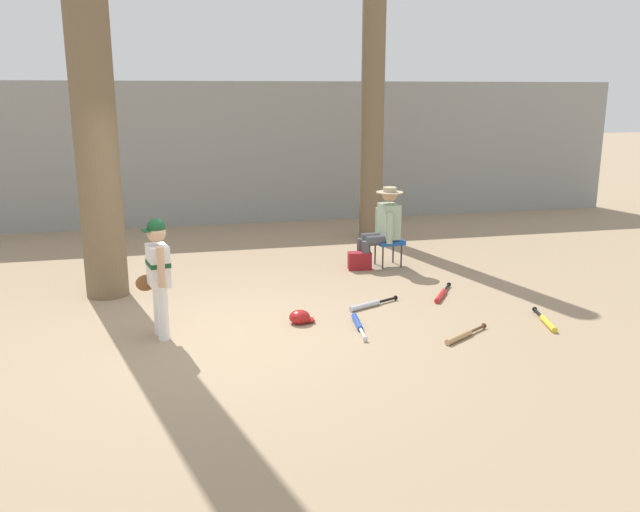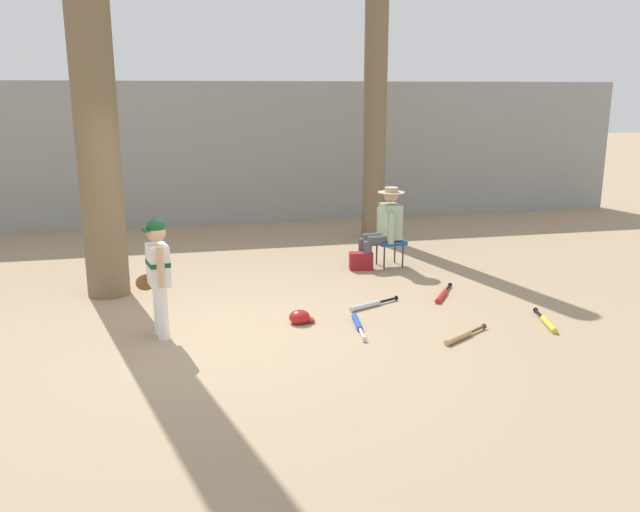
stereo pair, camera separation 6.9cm
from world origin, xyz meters
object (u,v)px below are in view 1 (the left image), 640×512
at_px(young_ballplayer, 157,270).
at_px(seated_spectator, 383,225).
at_px(bat_yellow_trainer, 547,322).
at_px(handbag_beside_stool, 360,261).
at_px(bat_aluminum_silver, 368,305).
at_px(batting_helmet_red, 300,317).
at_px(tree_behind_spectator, 373,87).
at_px(bat_blue_youth, 358,324).
at_px(folding_stool, 388,242).
at_px(bat_wood_tan, 462,336).
at_px(tree_near_player, 90,65).
at_px(bat_red_barrel, 442,295).

height_order(young_ballplayer, seated_spectator, young_ballplayer).
bearing_deg(bat_yellow_trainer, handbag_beside_stool, 116.27).
xyz_separation_m(bat_aluminum_silver, batting_helmet_red, (-0.94, -0.36, 0.04)).
distance_m(tree_behind_spectator, batting_helmet_red, 5.36).
bearing_deg(seated_spectator, bat_blue_youth, -114.20).
distance_m(young_ballplayer, folding_stool, 4.08).
bearing_deg(folding_stool, bat_wood_tan, -94.26).
bearing_deg(bat_blue_youth, bat_yellow_trainer, -11.50).
distance_m(tree_near_player, young_ballplayer, 2.83).
distance_m(bat_wood_tan, bat_blue_youth, 1.15).
bearing_deg(handbag_beside_stool, bat_blue_youth, -107.05).
distance_m(bat_blue_youth, bat_aluminum_silver, 0.71).
xyz_separation_m(handbag_beside_stool, bat_yellow_trainer, (1.38, -2.80, -0.10)).
xyz_separation_m(bat_wood_tan, bat_aluminum_silver, (-0.66, 1.25, 0.00)).
distance_m(bat_red_barrel, batting_helmet_red, 2.05).
xyz_separation_m(seated_spectator, bat_aluminum_silver, (-0.79, -1.83, -0.61)).
xyz_separation_m(seated_spectator, batting_helmet_red, (-1.72, -2.20, -0.57)).
relative_size(tree_behind_spectator, bat_yellow_trainer, 7.98).
relative_size(folding_stool, bat_wood_tan, 0.66).
xyz_separation_m(folding_stool, bat_wood_tan, (-0.23, -3.09, -0.33)).
height_order(folding_stool, handbag_beside_stool, folding_stool).
xyz_separation_m(tree_behind_spectator, bat_wood_tan, (-0.57, -5.06, -2.61)).
distance_m(tree_near_player, bat_red_barrel, 5.19).
distance_m(seated_spectator, bat_wood_tan, 3.14).
relative_size(bat_aluminum_silver, bat_yellow_trainer, 0.99).
bearing_deg(folding_stool, bat_blue_youth, -116.00).
bearing_deg(bat_aluminum_silver, batting_helmet_red, -158.77).
bearing_deg(handbag_beside_stool, seated_spectator, 13.91).
xyz_separation_m(bat_red_barrel, batting_helmet_red, (-1.98, -0.55, 0.04)).
bearing_deg(bat_aluminum_silver, tree_near_player, 157.79).
bearing_deg(seated_spectator, batting_helmet_red, -128.10).
height_order(tree_behind_spectator, bat_blue_youth, tree_behind_spectator).
height_order(folding_stool, bat_yellow_trainer, folding_stool).
xyz_separation_m(young_ballplayer, seated_spectator, (3.27, 2.27, -0.10)).
bearing_deg(handbag_beside_stool, bat_aluminum_silver, -103.15).
bearing_deg(folding_stool, young_ballplayer, -145.94).
relative_size(seated_spectator, batting_helmet_red, 4.16).
bearing_deg(bat_blue_youth, seated_spectator, 65.80).
relative_size(folding_stool, batting_helmet_red, 1.49).
bearing_deg(handbag_beside_stool, tree_near_player, -172.72).
relative_size(tree_near_player, bat_wood_tan, 9.97).
relative_size(seated_spectator, bat_blue_youth, 1.58).
xyz_separation_m(young_ballplayer, batting_helmet_red, (1.55, 0.07, -0.67)).
bearing_deg(bat_yellow_trainer, batting_helmet_red, 165.65).
bearing_deg(handbag_beside_stool, young_ballplayer, -143.03).
height_order(handbag_beside_stool, bat_aluminum_silver, handbag_beside_stool).
relative_size(tree_behind_spectator, bat_blue_youth, 7.64).
height_order(tree_behind_spectator, bat_red_barrel, tree_behind_spectator).
distance_m(seated_spectator, bat_red_barrel, 1.78).
xyz_separation_m(young_ballplayer, handbag_beside_stool, (2.89, 2.17, -0.61)).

